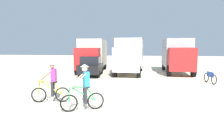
{
  "coord_description": "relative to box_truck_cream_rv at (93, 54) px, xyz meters",
  "views": [
    {
      "loc": [
        1.63,
        -7.14,
        2.41
      ],
      "look_at": [
        -0.6,
        4.52,
        1.1
      ],
      "focal_mm": 30.96,
      "sensor_mm": 36.0,
      "label": 1
    }
  ],
  "objects": [
    {
      "name": "cyclist_cowboy_hat",
      "position": [
        3.36,
        -12.61,
        -1.03
      ],
      "size": [
        1.54,
        0.92,
        1.82
      ],
      "color": "black",
      "rests_on": "ground"
    },
    {
      "name": "box_truck_cream_rv",
      "position": [
        0.0,
        0.0,
        0.0
      ],
      "size": [
        3.13,
        6.98,
        3.35
      ],
      "color": "beige",
      "rests_on": "ground"
    },
    {
      "name": "bicycle_spare",
      "position": [
        10.07,
        -5.17,
        -1.48
      ],
      "size": [
        0.53,
        1.71,
        0.97
      ],
      "color": "black",
      "rests_on": "ground"
    },
    {
      "name": "sedan_parked",
      "position": [
        0.74,
        -3.02,
        -0.99
      ],
      "size": [
        2.32,
        4.4,
        1.76
      ],
      "color": "black",
      "rests_on": "ground"
    },
    {
      "name": "box_truck_grey_hauler",
      "position": [
        8.54,
        0.56,
        0.0
      ],
      "size": [
        2.49,
        6.79,
        3.35
      ],
      "color": "#9E9EA3",
      "rests_on": "ground"
    },
    {
      "name": "cyclist_orange_shirt",
      "position": [
        1.56,
        -11.77,
        -1.03
      ],
      "size": [
        1.69,
        0.63,
        1.82
      ],
      "color": "black",
      "rests_on": "ground"
    },
    {
      "name": "box_truck_white_box",
      "position": [
        3.98,
        -0.79,
        0.0
      ],
      "size": [
        2.45,
        6.77,
        3.35
      ],
      "color": "white",
      "rests_on": "ground"
    },
    {
      "name": "ground_plane",
      "position": [
        4.19,
        -12.5,
        -1.87
      ],
      "size": [
        120.0,
        120.0,
        0.0
      ],
      "primitive_type": "plane",
      "color": "beige"
    }
  ]
}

